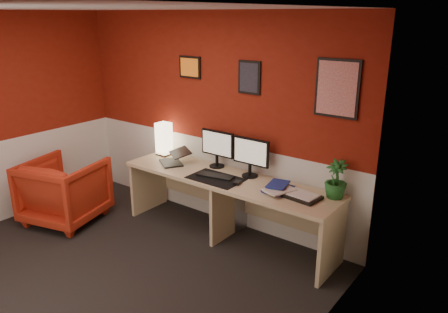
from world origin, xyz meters
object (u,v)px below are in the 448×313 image
desk (227,208)px  potted_plant (336,179)px  laptop (171,155)px  monitor_right (250,151)px  shoji_lamp (164,140)px  armchair (65,191)px  monitor_left (217,143)px  zen_tray (302,196)px  pc_tower (230,212)px

desk → potted_plant: (1.17, 0.20, 0.56)m
laptop → monitor_right: (1.00, 0.21, 0.18)m
shoji_lamp → laptop: bearing=-33.3°
laptop → armchair: (-1.03, -0.83, -0.45)m
monitor_left → armchair: size_ratio=0.67×
monitor_right → shoji_lamp: bearing=-179.6°
shoji_lamp → zen_tray: 2.07m
desk → armchair: 2.04m
pc_tower → armchair: size_ratio=0.52×
shoji_lamp → laptop: 0.38m
shoji_lamp → armchair: 1.36m
monitor_left → monitor_right: 0.49m
shoji_lamp → armchair: bearing=-124.9°
laptop → pc_tower: size_ratio=0.73×
shoji_lamp → monitor_left: bearing=3.0°
monitor_left → zen_tray: monitor_left is taller
monitor_right → armchair: size_ratio=0.67×
laptop → monitor_left: 0.59m
desk → zen_tray: (0.92, -0.00, 0.38)m
shoji_lamp → monitor_right: bearing=0.4°
shoji_lamp → laptop: shoji_lamp is taller
potted_plant → shoji_lamp: bearing=-179.4°
monitor_right → potted_plant: 1.00m
pc_tower → armchair: 2.05m
shoji_lamp → pc_tower: bearing=-1.1°
shoji_lamp → monitor_left: monitor_left is taller
laptop → potted_plant: potted_plant is taller
zen_tray → shoji_lamp: bearing=175.0°
laptop → desk: bearing=35.4°
monitor_left → potted_plant: monitor_left is taller
potted_plant → monitor_left: bearing=179.3°
armchair → shoji_lamp: bearing=-140.1°
monitor_left → monitor_right: (0.49, -0.03, 0.00)m
monitor_right → pc_tower: monitor_right is taller
monitor_right → desk: bearing=-133.8°
laptop → pc_tower: (0.75, 0.18, -0.61)m
laptop → armchair: bearing=-107.6°
shoji_lamp → potted_plant: shoji_lamp is taller
desk → pc_tower: 0.22m
laptop → potted_plant: (2.00, 0.23, 0.08)m
monitor_right → armchair: (-2.03, -1.04, -0.63)m
desk → potted_plant: size_ratio=6.72×
laptop → armchair: laptop is taller
monitor_right → zen_tray: bearing=-14.3°
zen_tray → pc_tower: bearing=170.9°
monitor_left → laptop: bearing=-154.4°
desk → shoji_lamp: (-1.13, 0.18, 0.56)m
potted_plant → armchair: potted_plant is taller
pc_tower → zen_tray: bearing=-0.9°
laptop → monitor_right: monitor_right is taller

